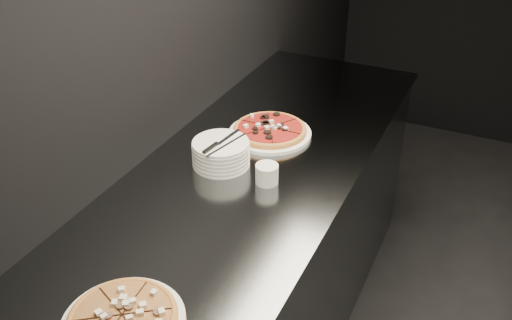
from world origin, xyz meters
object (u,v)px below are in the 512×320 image
at_px(counter, 238,281).
at_px(cutlery, 220,144).
at_px(plate_stack, 221,153).
at_px(pizza_mushroom, 123,319).
at_px(ramekin, 267,173).
at_px(pizza_tomato, 270,131).

height_order(counter, cutlery, cutlery).
relative_size(plate_stack, cutlery, 0.96).
bearing_deg(pizza_mushroom, counter, 93.31).
distance_m(counter, ramekin, 0.51).
height_order(plate_stack, ramekin, plate_stack).
height_order(pizza_tomato, cutlery, cutlery).
bearing_deg(cutlery, pizza_mushroom, -72.80).
height_order(pizza_mushroom, pizza_tomato, pizza_tomato).
bearing_deg(pizza_tomato, cutlery, -102.37).
xyz_separation_m(counter, ramekin, (0.10, 0.04, 0.50)).
xyz_separation_m(pizza_mushroom, ramekin, (0.06, 0.73, 0.02)).
bearing_deg(pizza_mushroom, plate_stack, 100.30).
xyz_separation_m(pizza_tomato, cutlery, (-0.06, -0.29, 0.07)).
relative_size(pizza_mushroom, pizza_tomato, 1.12).
distance_m(pizza_mushroom, plate_stack, 0.78).
height_order(counter, plate_stack, plate_stack).
xyz_separation_m(plate_stack, cutlery, (0.01, -0.02, 0.05)).
distance_m(pizza_mushroom, pizza_tomato, 1.04).
bearing_deg(cutlery, counter, -28.02).
bearing_deg(counter, ramekin, 23.07).
bearing_deg(plate_stack, pizza_mushroom, -79.70).
relative_size(pizza_mushroom, ramekin, 4.60).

